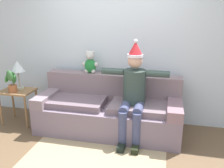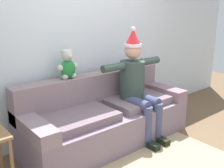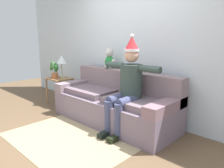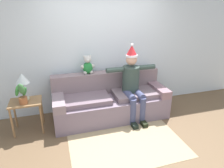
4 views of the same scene
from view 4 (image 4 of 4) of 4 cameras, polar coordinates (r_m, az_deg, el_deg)
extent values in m
plane|color=brown|center=(3.52, 4.37, -16.84)|extent=(10.00, 10.00, 0.00)
cube|color=silver|center=(4.33, -2.57, 10.32)|extent=(7.00, 0.10, 2.70)
cube|color=slate|center=(4.18, -0.36, -6.53)|extent=(2.29, 0.88, 0.44)
cube|color=gray|center=(4.28, -1.59, 0.66)|extent=(2.29, 0.24, 0.44)
cube|color=gray|center=(3.91, -15.07, -4.45)|extent=(0.22, 0.88, 0.16)
cube|color=gray|center=(4.43, 12.55, -1.12)|extent=(0.22, 0.88, 0.16)
cube|color=slate|center=(3.92, -7.41, -4.31)|extent=(0.91, 0.62, 0.10)
cube|color=slate|center=(4.18, 6.61, -2.55)|extent=(0.91, 0.62, 0.10)
cylinder|color=#32423D|center=(4.06, 5.35, 1.45)|extent=(0.34, 0.34, 0.52)
sphere|color=tan|center=(3.94, 5.55, 6.93)|extent=(0.22, 0.22, 0.22)
cylinder|color=white|center=(3.92, 5.59, 8.02)|extent=(0.23, 0.23, 0.04)
cone|color=red|center=(3.90, 5.65, 9.59)|extent=(0.21, 0.21, 0.20)
sphere|color=white|center=(3.88, 5.70, 11.04)|extent=(0.06, 0.06, 0.06)
cylinder|color=#41476B|center=(3.95, 4.96, -3.19)|extent=(0.14, 0.40, 0.14)
cylinder|color=#41476B|center=(3.91, 5.91, -7.97)|extent=(0.13, 0.13, 0.54)
cube|color=black|center=(3.96, 6.23, -11.42)|extent=(0.10, 0.24, 0.08)
cylinder|color=#41476B|center=(4.02, 7.61, -2.83)|extent=(0.14, 0.40, 0.14)
cylinder|color=#41476B|center=(3.98, 8.60, -7.51)|extent=(0.13, 0.13, 0.54)
cube|color=black|center=(4.03, 8.90, -10.91)|extent=(0.10, 0.24, 0.08)
cylinder|color=#32423D|center=(3.88, 0.79, 4.02)|extent=(0.34, 0.10, 0.10)
cylinder|color=#32423D|center=(4.13, 9.86, 4.77)|extent=(0.34, 0.10, 0.10)
ellipsoid|color=#217A35|center=(4.10, -6.91, 4.59)|extent=(0.20, 0.16, 0.24)
sphere|color=beige|center=(4.05, -7.02, 7.03)|extent=(0.15, 0.15, 0.15)
sphere|color=beige|center=(3.99, -6.86, 6.69)|extent=(0.07, 0.07, 0.07)
sphere|color=beige|center=(4.03, -7.80, 7.69)|extent=(0.05, 0.05, 0.05)
sphere|color=beige|center=(4.04, -6.32, 7.82)|extent=(0.05, 0.05, 0.05)
sphere|color=beige|center=(4.07, -8.39, 4.86)|extent=(0.08, 0.08, 0.08)
sphere|color=beige|center=(4.08, -7.61, 3.25)|extent=(0.08, 0.08, 0.08)
sphere|color=beige|center=(4.10, -5.48, 5.13)|extent=(0.08, 0.08, 0.08)
sphere|color=beige|center=(4.10, -5.96, 3.42)|extent=(0.08, 0.08, 0.08)
cube|color=#936B44|center=(3.89, -23.42, -4.71)|extent=(0.54, 0.42, 0.03)
cylinder|color=#936B44|center=(3.91, -26.58, -10.12)|extent=(0.04, 0.04, 0.57)
cylinder|color=#936B44|center=(3.84, -19.39, -9.53)|extent=(0.04, 0.04, 0.57)
cylinder|color=#936B44|center=(4.21, -25.89, -7.66)|extent=(0.04, 0.04, 0.57)
cylinder|color=#936B44|center=(4.15, -19.28, -7.07)|extent=(0.04, 0.04, 0.57)
cylinder|color=#B7BA9C|center=(3.95, -23.39, -3.81)|extent=(0.14, 0.14, 0.03)
cylinder|color=#AEAC9A|center=(3.89, -23.72, -1.72)|extent=(0.02, 0.02, 0.28)
cone|color=silver|center=(3.81, -24.23, 1.48)|extent=(0.24, 0.24, 0.18)
cylinder|color=#9C5833|center=(3.78, -23.94, -4.30)|extent=(0.14, 0.14, 0.12)
ellipsoid|color=#2B682F|center=(3.72, -23.64, -1.94)|extent=(0.13, 0.16, 0.21)
ellipsoid|color=#356830|center=(3.76, -24.33, -1.39)|extent=(0.10, 0.09, 0.19)
ellipsoid|color=#2D742B|center=(3.70, -25.39, -1.76)|extent=(0.12, 0.17, 0.21)
ellipsoid|color=#376835|center=(3.64, -24.43, -1.25)|extent=(0.15, 0.10, 0.21)
cube|color=tan|center=(3.51, 4.45, -16.92)|extent=(1.90, 1.18, 0.01)
camera|label=1|loc=(1.93, 70.10, -0.42)|focal=38.66mm
camera|label=2|loc=(1.48, -56.10, -6.14)|focal=41.80mm
camera|label=3|loc=(3.71, 56.07, 0.52)|focal=34.32mm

